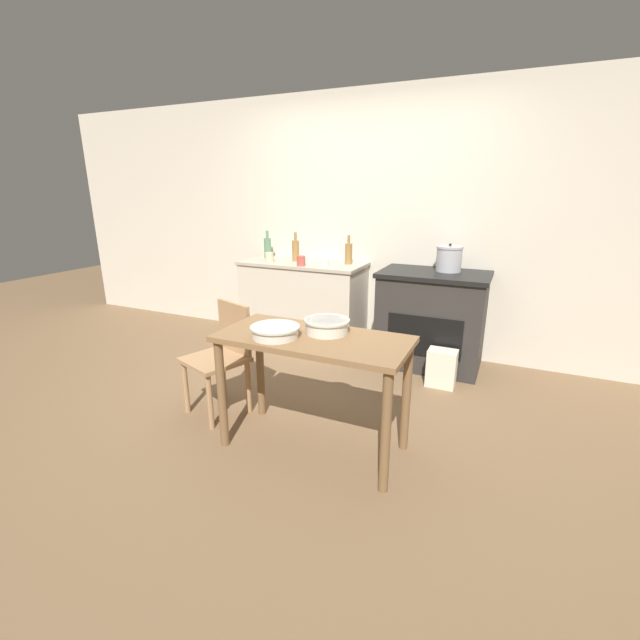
% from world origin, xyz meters
% --- Properties ---
extents(ground_plane, '(14.00, 14.00, 0.00)m').
position_xyz_m(ground_plane, '(0.00, 0.00, 0.00)').
color(ground_plane, brown).
extents(wall_back, '(8.00, 0.07, 2.55)m').
position_xyz_m(wall_back, '(0.00, 1.58, 1.27)').
color(wall_back, beige).
rests_on(wall_back, ground_plane).
extents(counter_cabinet, '(1.29, 0.59, 0.90)m').
position_xyz_m(counter_cabinet, '(-0.59, 1.27, 0.45)').
color(counter_cabinet, beige).
rests_on(counter_cabinet, ground_plane).
extents(stove, '(0.97, 0.64, 0.90)m').
position_xyz_m(stove, '(0.76, 1.25, 0.45)').
color(stove, '#2D2B28').
rests_on(stove, ground_plane).
extents(work_table, '(1.18, 0.55, 0.77)m').
position_xyz_m(work_table, '(0.35, -0.46, 0.64)').
color(work_table, olive).
rests_on(work_table, ground_plane).
extents(chair, '(0.51, 0.51, 0.82)m').
position_xyz_m(chair, '(-0.48, -0.29, 0.45)').
color(chair, '#A87F56').
rests_on(chair, ground_plane).
extents(flour_sack, '(0.24, 0.17, 0.32)m').
position_xyz_m(flour_sack, '(0.95, 0.81, 0.16)').
color(flour_sack, beige).
rests_on(flour_sack, ground_plane).
extents(stock_pot, '(0.24, 0.24, 0.25)m').
position_xyz_m(stock_pot, '(0.86, 1.34, 1.02)').
color(stock_pot, '#A8A8AD').
rests_on(stock_pot, stove).
extents(mixing_bowl_large, '(0.28, 0.28, 0.09)m').
position_xyz_m(mixing_bowl_large, '(0.40, -0.36, 0.81)').
color(mixing_bowl_large, silver).
rests_on(mixing_bowl_large, work_table).
extents(mixing_bowl_small, '(0.30, 0.30, 0.07)m').
position_xyz_m(mixing_bowl_small, '(0.15, -0.57, 0.80)').
color(mixing_bowl_small, silver).
rests_on(mixing_bowl_small, work_table).
extents(bottle_far_left, '(0.08, 0.08, 0.29)m').
position_xyz_m(bottle_far_left, '(-1.07, 1.36, 1.01)').
color(bottle_far_left, '#517F5B').
rests_on(bottle_far_left, counter_cabinet).
extents(bottle_left, '(0.07, 0.07, 0.29)m').
position_xyz_m(bottle_left, '(-0.12, 1.35, 1.01)').
color(bottle_left, olive).
rests_on(bottle_left, counter_cabinet).
extents(bottle_mid_left, '(0.08, 0.08, 0.30)m').
position_xyz_m(bottle_mid_left, '(-0.69, 1.30, 1.01)').
color(bottle_mid_left, olive).
rests_on(bottle_mid_left, counter_cabinet).
extents(cup_center_left, '(0.07, 0.07, 0.08)m').
position_xyz_m(cup_center_left, '(-0.29, 1.15, 0.94)').
color(cup_center_left, silver).
rests_on(cup_center_left, counter_cabinet).
extents(cup_center, '(0.09, 0.09, 0.10)m').
position_xyz_m(cup_center, '(-0.90, 1.11, 0.95)').
color(cup_center, beige).
rests_on(cup_center, counter_cabinet).
extents(cup_center_right, '(0.08, 0.08, 0.10)m').
position_xyz_m(cup_center_right, '(-0.50, 1.05, 0.95)').
color(cup_center_right, '#B74C42').
rests_on(cup_center_right, counter_cabinet).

